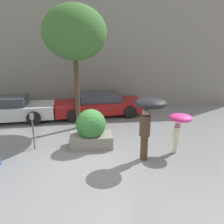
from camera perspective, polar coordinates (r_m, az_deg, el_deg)
name	(u,v)px	position (r m, az deg, el deg)	size (l,w,h in m)	color
ground_plane	(93,159)	(6.94, -5.08, -12.16)	(40.00, 40.00, 0.00)	slate
building_facade	(89,55)	(12.65, -6.06, 14.50)	(18.00, 0.30, 6.00)	gray
planter_box	(91,130)	(7.55, -5.50, -4.60)	(1.45, 1.02, 1.34)	gray
person_adult	(149,113)	(6.42, 9.66, -0.13)	(0.93, 0.93, 1.94)	#473323
person_child	(180,121)	(7.25, 17.29, -2.36)	(0.73, 0.73, 1.31)	beige
parked_car_near	(99,105)	(11.31, -3.35, 1.93)	(4.67, 2.42, 1.17)	maroon
parked_car_far	(4,110)	(11.53, -26.34, 0.58)	(4.77, 2.27, 1.17)	#B7BCC1
street_tree	(75,33)	(9.15, -9.74, 19.64)	(2.51, 2.51, 4.99)	#423323
parking_meter	(32,124)	(7.71, -20.08, -2.87)	(0.14, 0.14, 1.26)	#595B60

